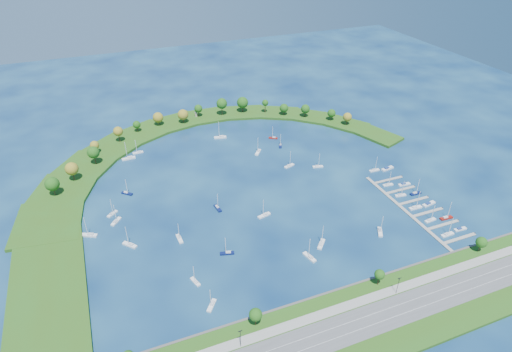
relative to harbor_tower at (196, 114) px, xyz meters
name	(u,v)px	position (x,y,z in m)	size (l,w,h in m)	color
ground	(252,186)	(6.39, -118.18, -4.29)	(700.00, 700.00, 0.00)	#081C48
south_shoreline	(352,325)	(6.42, -241.06, -3.30)	(420.00, 43.10, 11.60)	#2E5115
breakwater	(168,164)	(-39.93, -69.46, -3.31)	(286.74, 247.64, 2.00)	#2E5115
breakwater_trees	(194,124)	(-9.83, -30.53, 5.99)	(238.47, 90.78, 15.67)	#382314
harbor_tower	(196,114)	(0.00, 0.00, 0.00)	(2.60, 2.60, 4.48)	gray
dock_system	(415,208)	(91.69, -179.18, -3.94)	(24.28, 82.00, 1.60)	gray
moored_boat_0	(138,152)	(-57.59, -43.72, -3.40)	(7.90, 2.42, 11.52)	white
moored_boat_1	(310,257)	(9.87, -194.41, -3.36)	(4.46, 9.10, 12.89)	white
moored_boat_2	(318,166)	(59.46, -112.80, -3.41)	(7.88, 3.78, 11.17)	white
moored_boat_3	(289,166)	(40.71, -104.41, -3.39)	(8.54, 4.68, 12.10)	white
moored_boat_4	(280,145)	(47.76, -73.72, -3.42)	(5.06, 7.64, 10.97)	#0B1444
moored_boat_5	(218,208)	(-22.64, -133.95, -3.40)	(3.18, 8.15, 11.66)	#0B1444
moored_boat_6	(130,244)	(-78.29, -148.61, -3.36)	(7.72, 8.31, 13.05)	white
moored_boat_7	(179,238)	(-51.46, -153.51, -3.39)	(2.66, 8.18, 11.87)	white
moored_boat_8	(195,281)	(-51.64, -188.83, -3.43)	(4.04, 7.38, 10.46)	white
moored_boat_9	(258,152)	(27.52, -77.17, -3.35)	(7.54, 8.78, 13.38)	white
moored_boat_10	(212,305)	(-48.41, -206.35, -3.40)	(6.54, 7.60, 11.58)	white
moored_boat_11	(227,253)	(-30.17, -174.95, -3.40)	(8.07, 4.13, 11.43)	#0B1444
moored_boat_12	(321,244)	(20.79, -187.58, -3.36)	(7.80, 8.10, 12.92)	white
moored_boat_13	(273,138)	(47.74, -59.81, -3.43)	(7.12, 5.68, 10.60)	maroon
moored_boat_14	(129,158)	(-65.40, -50.29, -3.31)	(9.97, 3.33, 14.44)	white
moored_boat_15	(116,221)	(-82.99, -124.19, -3.39)	(7.07, 7.80, 12.12)	white
moored_boat_16	(89,235)	(-98.52, -131.56, -3.35)	(9.17, 6.40, 13.26)	white
moored_boat_17	(112,213)	(-84.26, -115.65, -3.42)	(7.11, 6.41, 11.02)	white
moored_boat_18	(264,215)	(1.43, -151.55, -3.37)	(8.81, 4.35, 12.47)	white
moored_boat_19	(220,137)	(8.31, -43.04, -3.31)	(10.22, 4.72, 14.50)	white
moored_boat_20	(380,231)	(57.57, -190.75, -3.38)	(6.26, 8.39, 12.29)	white
moored_boat_21	(127,193)	(-72.89, -96.41, -3.40)	(7.25, 6.90, 11.50)	#0B1444
docked_boat_0	(447,234)	(91.91, -207.14, -3.38)	(8.37, 2.62, 12.19)	white
docked_boat_1	(460,229)	(102.38, -206.00, -3.71)	(7.91, 2.62, 1.59)	white
docked_boat_2	(430,220)	(91.92, -192.90, -3.41)	(7.85, 2.85, 11.29)	white
docked_boat_3	(446,217)	(102.41, -194.65, -3.39)	(8.35, 2.77, 12.11)	maroon
docked_boat_4	(415,207)	(91.91, -179.38, -3.37)	(8.72, 2.70, 12.70)	white
docked_boat_5	(429,204)	(102.36, -179.34, -3.59)	(9.75, 4.00, 1.93)	white
docked_boat_6	(400,195)	(91.93, -164.69, -3.42)	(7.69, 3.25, 10.95)	white
docked_boat_7	(416,193)	(102.42, -166.66, -3.40)	(7.92, 2.34, 11.60)	#0B1444
docked_boat_8	(388,184)	(91.93, -151.39, -3.43)	(7.36, 2.74, 10.57)	white
docked_boat_9	(404,184)	(102.37, -155.09, -3.65)	(8.69, 2.97, 1.74)	white
docked_boat_10	(374,170)	(94.33, -132.29, -3.41)	(7.61, 2.23, 11.14)	white
docked_boat_11	(387,168)	(104.25, -133.91, -3.56)	(10.10, 4.16, 2.00)	white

